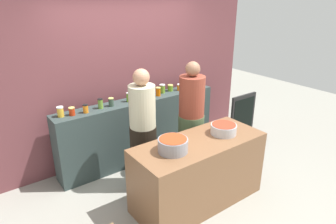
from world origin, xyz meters
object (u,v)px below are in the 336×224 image
at_px(preserve_jar_2, 86,109).
at_px(preserve_jar_4, 111,102).
at_px(cook_with_tongs, 143,136).
at_px(preserve_jar_6, 140,96).
at_px(preserve_jar_10, 170,88).
at_px(preserve_jar_13, 194,84).
at_px(preserve_jar_11, 179,87).
at_px(preserve_jar_12, 185,84).
at_px(preserve_jar_14, 198,82).
at_px(preserve_jar_9, 162,89).
at_px(preserve_jar_1, 72,111).
at_px(preserve_jar_0, 60,112).
at_px(preserve_jar_3, 100,104).
at_px(preserve_jar_8, 158,92).
at_px(cooking_pot_left, 173,145).
at_px(chalkboard_sign, 242,119).
at_px(cooking_pot_center, 224,129).
at_px(preserve_jar_5, 129,97).
at_px(preserve_jar_7, 146,94).
at_px(cook_in_cap, 191,125).

distance_m(preserve_jar_2, preserve_jar_4, 0.40).
distance_m(preserve_jar_2, cook_with_tongs, 0.89).
height_order(preserve_jar_6, preserve_jar_10, preserve_jar_6).
distance_m(preserve_jar_4, preserve_jar_13, 1.55).
relative_size(preserve_jar_2, preserve_jar_10, 1.12).
distance_m(preserve_jar_6, preserve_jar_11, 0.80).
height_order(preserve_jar_12, cook_with_tongs, cook_with_tongs).
bearing_deg(preserve_jar_14, preserve_jar_9, 177.84).
height_order(preserve_jar_1, cook_with_tongs, cook_with_tongs).
distance_m(preserve_jar_0, preserve_jar_3, 0.56).
distance_m(preserve_jar_1, preserve_jar_11, 1.85).
bearing_deg(preserve_jar_11, cook_with_tongs, -149.04).
bearing_deg(preserve_jar_10, preserve_jar_11, -22.30).
relative_size(preserve_jar_4, cook_with_tongs, 0.07).
distance_m(preserve_jar_4, preserve_jar_12, 1.42).
height_order(preserve_jar_0, preserve_jar_1, preserve_jar_0).
xyz_separation_m(preserve_jar_8, cooking_pot_left, (-0.75, -1.38, -0.14)).
relative_size(preserve_jar_2, preserve_jar_11, 1.11).
xyz_separation_m(preserve_jar_2, preserve_jar_3, (0.24, 0.04, 0.01)).
height_order(preserve_jar_6, preserve_jar_14, same).
bearing_deg(chalkboard_sign, preserve_jar_4, 165.06).
distance_m(preserve_jar_0, preserve_jar_14, 2.44).
height_order(preserve_jar_3, cooking_pot_center, preserve_jar_3).
bearing_deg(preserve_jar_12, cooking_pot_left, -133.22).
relative_size(preserve_jar_13, cook_with_tongs, 0.08).
xyz_separation_m(preserve_jar_4, cooking_pot_center, (0.87, -1.41, -0.14)).
bearing_deg(preserve_jar_6, preserve_jar_5, 161.72).
bearing_deg(preserve_jar_6, preserve_jar_13, 0.25).
bearing_deg(preserve_jar_3, preserve_jar_1, -178.34).
bearing_deg(preserve_jar_7, cooking_pot_left, -110.69).
relative_size(preserve_jar_12, preserve_jar_13, 1.10).
height_order(preserve_jar_7, cook_with_tongs, cook_with_tongs).
xyz_separation_m(preserve_jar_10, cook_in_cap, (-0.27, -0.87, -0.30)).
relative_size(preserve_jar_9, preserve_jar_12, 1.00).
height_order(preserve_jar_6, chalkboard_sign, preserve_jar_6).
relative_size(preserve_jar_12, chalkboard_sign, 0.16).
distance_m(preserve_jar_6, cooking_pot_left, 1.42).
xyz_separation_m(cooking_pot_left, cook_in_cap, (0.79, 0.60, -0.18)).
xyz_separation_m(preserve_jar_8, cook_with_tongs, (-0.71, -0.67, -0.32)).
bearing_deg(preserve_jar_9, preserve_jar_13, -9.63).
relative_size(preserve_jar_5, cook_with_tongs, 0.08).
relative_size(preserve_jar_1, preserve_jar_11, 1.02).
relative_size(cooking_pot_center, cook_with_tongs, 0.19).
distance_m(preserve_jar_0, chalkboard_sign, 3.09).
height_order(preserve_jar_12, cooking_pot_left, preserve_jar_12).
distance_m(preserve_jar_1, preserve_jar_5, 0.88).
height_order(preserve_jar_7, cook_in_cap, cook_in_cap).
relative_size(preserve_jar_3, preserve_jar_11, 1.33).
bearing_deg(chalkboard_sign, preserve_jar_14, 129.22).
relative_size(preserve_jar_1, preserve_jar_7, 0.83).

